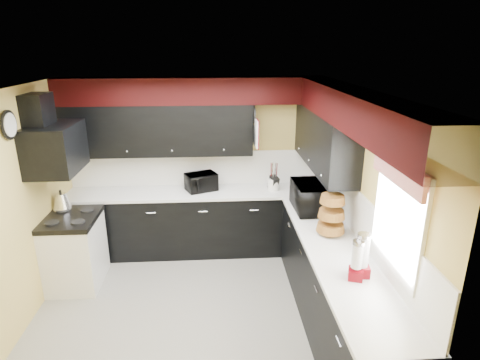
% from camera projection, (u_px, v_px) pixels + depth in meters
% --- Properties ---
extents(ground, '(3.60, 3.60, 0.00)m').
position_uv_depth(ground, '(194.00, 314.00, 4.56)').
color(ground, gray).
rests_on(ground, ground).
extents(wall_back, '(3.60, 0.06, 2.50)m').
position_uv_depth(wall_back, '(196.00, 164.00, 5.86)').
color(wall_back, '#E0C666').
rests_on(wall_back, ground).
extents(wall_right, '(0.06, 3.60, 2.50)m').
position_uv_depth(wall_right, '(359.00, 209.00, 4.27)').
color(wall_right, '#E0C666').
rests_on(wall_right, ground).
extents(wall_left, '(0.06, 3.60, 2.50)m').
position_uv_depth(wall_left, '(10.00, 218.00, 4.05)').
color(wall_left, '#E0C666').
rests_on(wall_left, ground).
extents(ceiling, '(3.60, 3.60, 0.06)m').
position_uv_depth(ceiling, '(184.00, 91.00, 3.75)').
color(ceiling, white).
rests_on(ceiling, wall_back).
extents(cab_back, '(3.60, 0.60, 0.90)m').
position_uv_depth(cab_back, '(197.00, 222.00, 5.83)').
color(cab_back, black).
rests_on(cab_back, ground).
extents(cab_right, '(0.60, 3.00, 0.90)m').
position_uv_depth(cab_right, '(334.00, 291.00, 4.22)').
color(cab_right, black).
rests_on(cab_right, ground).
extents(counter_back, '(3.62, 0.64, 0.04)m').
position_uv_depth(counter_back, '(196.00, 192.00, 5.68)').
color(counter_back, white).
rests_on(counter_back, cab_back).
extents(counter_right, '(0.64, 3.02, 0.04)m').
position_uv_depth(counter_right, '(337.00, 251.00, 4.07)').
color(counter_right, white).
rests_on(counter_right, cab_right).
extents(splash_back, '(3.60, 0.02, 0.50)m').
position_uv_depth(splash_back, '(196.00, 168.00, 5.87)').
color(splash_back, white).
rests_on(splash_back, counter_back).
extents(splash_right, '(0.02, 3.60, 0.50)m').
position_uv_depth(splash_right, '(358.00, 214.00, 4.29)').
color(splash_right, white).
rests_on(splash_right, counter_right).
extents(upper_back, '(2.60, 0.35, 0.70)m').
position_uv_depth(upper_back, '(158.00, 130.00, 5.48)').
color(upper_back, black).
rests_on(upper_back, wall_back).
extents(upper_right, '(0.35, 1.80, 0.70)m').
position_uv_depth(upper_right, '(324.00, 139.00, 4.93)').
color(upper_right, black).
rests_on(upper_right, wall_right).
extents(soffit_back, '(3.60, 0.36, 0.35)m').
position_uv_depth(soffit_back, '(193.00, 91.00, 5.34)').
color(soffit_back, black).
rests_on(soffit_back, wall_back).
extents(soffit_right, '(0.36, 3.24, 0.35)m').
position_uv_depth(soffit_right, '(358.00, 111.00, 3.74)').
color(soffit_right, black).
rests_on(soffit_right, wall_right).
extents(stove, '(0.60, 0.75, 0.86)m').
position_uv_depth(stove, '(75.00, 252.00, 5.04)').
color(stove, white).
rests_on(stove, ground).
extents(cooktop, '(0.62, 0.77, 0.06)m').
position_uv_depth(cooktop, '(71.00, 219.00, 4.89)').
color(cooktop, black).
rests_on(cooktop, stove).
extents(hood, '(0.50, 0.78, 0.55)m').
position_uv_depth(hood, '(55.00, 148.00, 4.60)').
color(hood, black).
rests_on(hood, wall_left).
extents(hood_duct, '(0.24, 0.40, 0.40)m').
position_uv_depth(hood_duct, '(38.00, 112.00, 4.45)').
color(hood_duct, black).
rests_on(hood_duct, wall_left).
extents(window, '(0.03, 0.86, 0.96)m').
position_uv_depth(window, '(398.00, 218.00, 3.32)').
color(window, white).
rests_on(window, wall_right).
extents(valance, '(0.04, 0.88, 0.20)m').
position_uv_depth(valance, '(398.00, 172.00, 3.19)').
color(valance, red).
rests_on(valance, wall_right).
extents(pan_top, '(0.03, 0.22, 0.40)m').
position_uv_depth(pan_top, '(254.00, 115.00, 5.43)').
color(pan_top, black).
rests_on(pan_top, upper_back).
extents(pan_mid, '(0.03, 0.28, 0.46)m').
position_uv_depth(pan_mid, '(255.00, 135.00, 5.39)').
color(pan_mid, black).
rests_on(pan_mid, upper_back).
extents(pan_low, '(0.03, 0.24, 0.42)m').
position_uv_depth(pan_low, '(253.00, 133.00, 5.64)').
color(pan_low, black).
rests_on(pan_low, upper_back).
extents(cut_board, '(0.03, 0.26, 0.35)m').
position_uv_depth(cut_board, '(257.00, 133.00, 5.26)').
color(cut_board, white).
rests_on(cut_board, upper_back).
extents(baskets, '(0.27, 0.27, 0.50)m').
position_uv_depth(baskets, '(331.00, 214.00, 4.32)').
color(baskets, brown).
rests_on(baskets, upper_right).
extents(clock, '(0.03, 0.30, 0.30)m').
position_uv_depth(clock, '(9.00, 125.00, 3.99)').
color(clock, black).
rests_on(clock, wall_left).
extents(deco_plate, '(0.03, 0.24, 0.24)m').
position_uv_depth(deco_plate, '(380.00, 122.00, 3.61)').
color(deco_plate, white).
rests_on(deco_plate, wall_right).
extents(toaster_oven, '(0.52, 0.48, 0.24)m').
position_uv_depth(toaster_oven, '(201.00, 182.00, 5.67)').
color(toaster_oven, black).
rests_on(toaster_oven, counter_back).
extents(microwave, '(0.43, 0.63, 0.34)m').
position_uv_depth(microwave, '(311.00, 197.00, 4.99)').
color(microwave, black).
rests_on(microwave, counter_right).
extents(utensil_crock, '(0.17, 0.17, 0.17)m').
position_uv_depth(utensil_crock, '(274.00, 184.00, 5.68)').
color(utensil_crock, white).
rests_on(utensil_crock, counter_back).
extents(knife_block, '(0.14, 0.16, 0.21)m').
position_uv_depth(knife_block, '(274.00, 183.00, 5.67)').
color(knife_block, black).
rests_on(knife_block, counter_back).
extents(kettle, '(0.24, 0.24, 0.21)m').
position_uv_depth(kettle, '(62.00, 201.00, 5.09)').
color(kettle, silver).
rests_on(kettle, cooktop).
extents(dispenser_a, '(0.15, 0.15, 0.33)m').
position_uv_depth(dispenser_a, '(357.00, 262.00, 3.50)').
color(dispenser_a, '#560B01').
rests_on(dispenser_a, counter_right).
extents(dispenser_b, '(0.16, 0.16, 0.38)m').
position_uv_depth(dispenser_b, '(362.00, 256.00, 3.55)').
color(dispenser_b, '#5E0F07').
rests_on(dispenser_b, counter_right).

